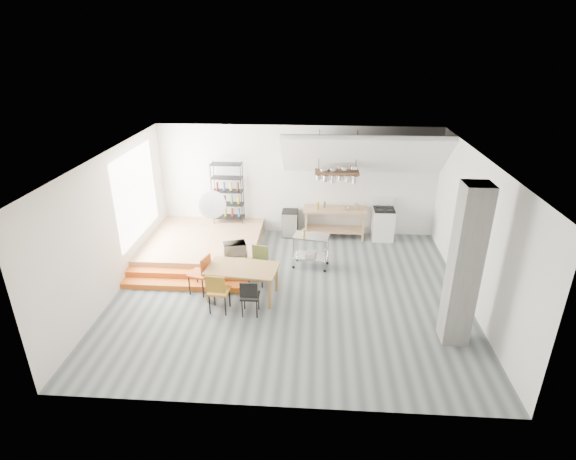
# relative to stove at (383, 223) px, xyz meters

# --- Properties ---
(floor) EXTENTS (8.00, 8.00, 0.00)m
(floor) POSITION_rel_stove_xyz_m (-2.50, -3.16, -0.48)
(floor) COLOR #4C5558
(floor) RESTS_ON ground
(wall_back) EXTENTS (8.00, 0.04, 3.20)m
(wall_back) POSITION_rel_stove_xyz_m (-2.50, 0.34, 1.12)
(wall_back) COLOR silver
(wall_back) RESTS_ON ground
(wall_left) EXTENTS (0.04, 7.00, 3.20)m
(wall_left) POSITION_rel_stove_xyz_m (-6.50, -3.16, 1.12)
(wall_left) COLOR silver
(wall_left) RESTS_ON ground
(wall_right) EXTENTS (0.04, 7.00, 3.20)m
(wall_right) POSITION_rel_stove_xyz_m (1.50, -3.16, 1.12)
(wall_right) COLOR silver
(wall_right) RESTS_ON ground
(ceiling) EXTENTS (8.00, 7.00, 0.02)m
(ceiling) POSITION_rel_stove_xyz_m (-2.50, -3.16, 2.72)
(ceiling) COLOR white
(ceiling) RESTS_ON wall_back
(slope_ceiling) EXTENTS (4.40, 1.44, 1.32)m
(slope_ceiling) POSITION_rel_stove_xyz_m (-0.70, -0.26, 2.07)
(slope_ceiling) COLOR white
(slope_ceiling) RESTS_ON wall_back
(window_pane) EXTENTS (0.02, 2.50, 2.20)m
(window_pane) POSITION_rel_stove_xyz_m (-6.48, -1.66, 1.32)
(window_pane) COLOR white
(window_pane) RESTS_ON wall_left
(platform) EXTENTS (3.00, 3.00, 0.40)m
(platform) POSITION_rel_stove_xyz_m (-5.00, -1.16, -0.28)
(platform) COLOR #A87C54
(platform) RESTS_ON ground
(step_lower) EXTENTS (3.00, 0.35, 0.13)m
(step_lower) POSITION_rel_stove_xyz_m (-5.00, -3.11, -0.41)
(step_lower) COLOR #CF5D18
(step_lower) RESTS_ON ground
(step_upper) EXTENTS (3.00, 0.35, 0.27)m
(step_upper) POSITION_rel_stove_xyz_m (-5.00, -2.76, -0.35)
(step_upper) COLOR #CF5D18
(step_upper) RESTS_ON ground
(concrete_column) EXTENTS (0.50, 0.50, 3.20)m
(concrete_column) POSITION_rel_stove_xyz_m (0.80, -4.66, 1.12)
(concrete_column) COLOR slate
(concrete_column) RESTS_ON ground
(kitchen_counter) EXTENTS (1.80, 0.60, 0.91)m
(kitchen_counter) POSITION_rel_stove_xyz_m (-1.40, -0.01, 0.15)
(kitchen_counter) COLOR #A87C54
(kitchen_counter) RESTS_ON ground
(stove) EXTENTS (0.60, 0.60, 1.18)m
(stove) POSITION_rel_stove_xyz_m (0.00, 0.00, 0.00)
(stove) COLOR white
(stove) RESTS_ON ground
(pot_rack) EXTENTS (1.20, 0.50, 1.43)m
(pot_rack) POSITION_rel_stove_xyz_m (-1.37, -0.23, 1.50)
(pot_rack) COLOR #41291A
(pot_rack) RESTS_ON ceiling
(wire_shelving) EXTENTS (0.88, 0.38, 1.80)m
(wire_shelving) POSITION_rel_stove_xyz_m (-4.50, 0.04, 0.85)
(wire_shelving) COLOR black
(wire_shelving) RESTS_ON platform
(microwave_shelf) EXTENTS (0.60, 0.40, 0.16)m
(microwave_shelf) POSITION_rel_stove_xyz_m (-3.90, -2.41, 0.07)
(microwave_shelf) COLOR #A87C54
(microwave_shelf) RESTS_ON platform
(paper_lantern) EXTENTS (0.60, 0.60, 0.60)m
(paper_lantern) POSITION_rel_stove_xyz_m (-4.15, -3.33, 1.72)
(paper_lantern) COLOR white
(paper_lantern) RESTS_ON ceiling
(dining_table) EXTENTS (1.65, 1.05, 0.74)m
(dining_table) POSITION_rel_stove_xyz_m (-3.55, -3.40, 0.18)
(dining_table) COLOR olive
(dining_table) RESTS_ON ground
(chair_mustard) EXTENTS (0.47, 0.47, 0.94)m
(chair_mustard) POSITION_rel_stove_xyz_m (-3.97, -4.07, 0.08)
(chair_mustard) COLOR #9F6F1B
(chair_mustard) RESTS_ON ground
(chair_black) EXTENTS (0.39, 0.39, 0.85)m
(chair_black) POSITION_rel_stove_xyz_m (-3.28, -4.14, 0.03)
(chair_black) COLOR black
(chair_black) RESTS_ON ground
(chair_olive) EXTENTS (0.51, 0.51, 0.92)m
(chair_olive) POSITION_rel_stove_xyz_m (-3.27, -2.71, 0.07)
(chair_olive) COLOR #53612E
(chair_olive) RESTS_ON ground
(chair_red) EXTENTS (0.54, 0.54, 0.95)m
(chair_red) POSITION_rel_stove_xyz_m (-4.50, -3.30, 0.09)
(chair_red) COLOR #BD511B
(chair_red) RESTS_ON ground
(rolling_cart) EXTENTS (0.95, 0.64, 0.87)m
(rolling_cart) POSITION_rel_stove_xyz_m (-2.04, -1.86, 0.08)
(rolling_cart) COLOR silver
(rolling_cart) RESTS_ON ground
(mini_fridge) EXTENTS (0.46, 0.46, 0.78)m
(mini_fridge) POSITION_rel_stove_xyz_m (-2.70, 0.04, -0.09)
(mini_fridge) COLOR black
(mini_fridge) RESTS_ON ground
(microwave) EXTENTS (0.63, 0.51, 0.30)m
(microwave) POSITION_rel_stove_xyz_m (-3.90, -2.41, 0.23)
(microwave) COLOR beige
(microwave) RESTS_ON microwave_shelf
(bowl) EXTENTS (0.27, 0.27, 0.05)m
(bowl) POSITION_rel_stove_xyz_m (-1.10, -0.06, 0.45)
(bowl) COLOR silver
(bowl) RESTS_ON kitchen_counter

